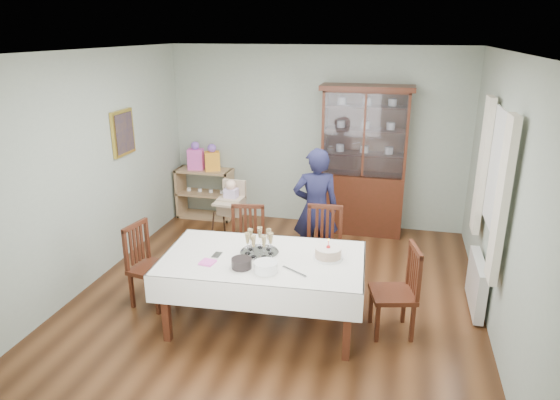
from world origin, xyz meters
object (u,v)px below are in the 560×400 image
(dining_table, at_px, (263,291))
(woman, at_px, (316,209))
(chair_far_right, at_px, (322,264))
(high_chair, at_px, (232,222))
(sideboard, at_px, (205,193))
(champagne_tray, at_px, (259,247))
(gift_bag_orange, at_px, (212,159))
(chair_end_right, at_px, (393,307))
(birthday_cake, at_px, (328,253))
(gift_bag_pink, at_px, (196,157))
(chair_far_left, at_px, (247,260))
(chair_end_left, at_px, (152,281))
(china_cabinet, at_px, (364,159))

(dining_table, distance_m, woman, 1.52)
(chair_far_right, relative_size, high_chair, 0.97)
(sideboard, distance_m, champagne_tray, 3.25)
(woman, height_order, gift_bag_orange, woman)
(sideboard, distance_m, woman, 2.48)
(chair_end_right, xyz_separation_m, birthday_cake, (-0.67, -0.04, 0.54))
(dining_table, xyz_separation_m, gift_bag_pink, (-1.87, 2.79, 0.61))
(sideboard, xyz_separation_m, high_chair, (0.83, -1.09, -0.01))
(chair_end_right, distance_m, gift_bag_pink, 4.18)
(sideboard, xyz_separation_m, chair_far_left, (1.31, -1.97, -0.12))
(chair_end_left, height_order, gift_bag_orange, gift_bag_orange)
(birthday_cake, relative_size, gift_bag_pink, 0.68)
(high_chair, height_order, gift_bag_pink, gift_bag_pink)
(sideboard, relative_size, woman, 0.58)
(woman, bearing_deg, gift_bag_pink, -45.83)
(dining_table, height_order, china_cabinet, china_cabinet)
(gift_bag_pink, bearing_deg, chair_end_right, -39.68)
(gift_bag_pink, bearing_deg, gift_bag_orange, 0.00)
(china_cabinet, distance_m, gift_bag_orange, 2.35)
(chair_end_right, distance_m, gift_bag_orange, 3.97)
(chair_end_left, bearing_deg, chair_end_right, -78.65)
(chair_far_right, relative_size, gift_bag_orange, 2.28)
(birthday_cake, height_order, gift_bag_orange, gift_bag_orange)
(gift_bag_pink, bearing_deg, champagne_tray, -56.31)
(chair_far_right, distance_m, chair_end_right, 1.14)
(china_cabinet, xyz_separation_m, chair_far_right, (-0.29, -1.86, -0.84))
(chair_end_right, xyz_separation_m, gift_bag_pink, (-3.17, 2.63, 0.72))
(chair_end_left, bearing_deg, gift_bag_pink, 22.13)
(high_chair, distance_m, gift_bag_pink, 1.55)
(sideboard, xyz_separation_m, woman, (2.03, -1.37, 0.38))
(dining_table, relative_size, china_cabinet, 0.95)
(chair_far_right, bearing_deg, champagne_tray, -125.38)
(chair_end_right, height_order, birthday_cake, birthday_cake)
(china_cabinet, relative_size, chair_far_left, 2.35)
(chair_end_right, bearing_deg, gift_bag_pink, -143.86)
(chair_end_right, bearing_deg, champagne_tray, -100.42)
(dining_table, height_order, gift_bag_orange, gift_bag_orange)
(chair_end_left, distance_m, gift_bag_orange, 2.79)
(birthday_cake, bearing_deg, dining_table, -168.33)
(gift_bag_orange, bearing_deg, gift_bag_pink, 180.00)
(chair_end_left, bearing_deg, sideboard, 19.57)
(chair_far_left, bearing_deg, gift_bag_orange, 111.31)
(chair_far_left, relative_size, chair_end_right, 1.00)
(woman, xyz_separation_m, gift_bag_pink, (-2.15, 1.35, 0.21))
(dining_table, distance_m, gift_bag_pink, 3.42)
(woman, xyz_separation_m, gift_bag_orange, (-1.88, 1.35, 0.21))
(chair_end_left, distance_m, woman, 2.13)
(high_chair, relative_size, champagne_tray, 2.54)
(dining_table, relative_size, gift_bag_orange, 4.88)
(high_chair, bearing_deg, birthday_cake, -42.77)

